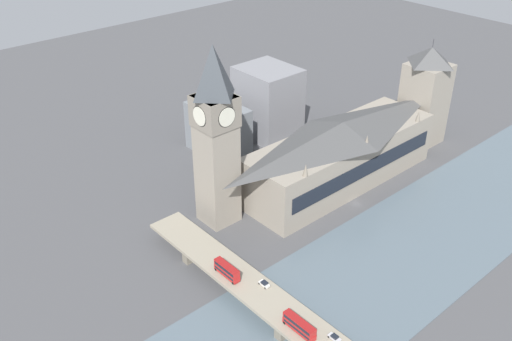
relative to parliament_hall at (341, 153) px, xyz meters
name	(u,v)px	position (x,y,z in m)	size (l,w,h in m)	color
ground_plane	(356,204)	(-17.01, 8.00, -14.59)	(600.00, 600.00, 0.00)	#4C4C4F
river_water	(423,239)	(-49.80, 8.00, -14.44)	(53.57, 360.00, 0.30)	slate
parliament_hall	(341,153)	(0.00, 0.00, 0.00)	(28.48, 94.59, 29.37)	gray
clock_tower	(216,134)	(12.82, 57.81, 23.81)	(14.27, 14.27, 72.58)	gray
victoria_tower	(425,96)	(0.06, -60.43, 9.76)	(18.26, 18.26, 52.71)	gray
road_bridge	(291,320)	(-49.80, 78.91, -9.40)	(139.15, 13.15, 6.41)	gray
double_decker_bus_lead	(299,325)	(-55.75, 81.41, -5.61)	(11.81, 2.56, 4.68)	red
double_decker_bus_mid	(227,270)	(-22.21, 81.78, -5.58)	(10.85, 2.65, 4.73)	red
car_northbound_mid	(334,337)	(-64.66, 75.73, -7.47)	(3.94, 1.82, 1.42)	silver
car_southbound_mid	(264,284)	(-33.98, 75.65, -7.41)	(3.93, 1.92, 1.57)	silver
city_block_west	(218,129)	(57.56, 22.60, -2.53)	(29.87, 18.32, 24.12)	slate
city_block_center	(268,102)	(56.58, -8.65, 3.11)	(28.72, 24.95, 35.40)	gray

